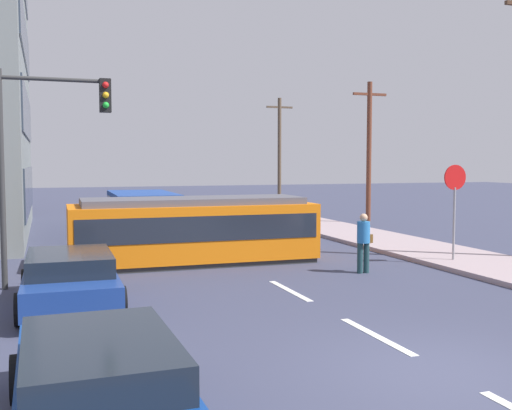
% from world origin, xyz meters
% --- Properties ---
extents(ground_plane, '(120.00, 120.00, 0.00)m').
position_xyz_m(ground_plane, '(0.00, 10.00, 0.00)').
color(ground_plane, '#383C53').
extents(lane_stripe_1, '(0.16, 2.40, 0.01)m').
position_xyz_m(lane_stripe_1, '(0.00, 2.00, 0.01)').
color(lane_stripe_1, silver).
rests_on(lane_stripe_1, ground).
extents(lane_stripe_2, '(0.16, 2.40, 0.01)m').
position_xyz_m(lane_stripe_2, '(0.00, 6.00, 0.01)').
color(lane_stripe_2, silver).
rests_on(lane_stripe_2, ground).
extents(lane_stripe_3, '(0.16, 2.40, 0.01)m').
position_xyz_m(lane_stripe_3, '(0.00, 16.73, 0.01)').
color(lane_stripe_3, silver).
rests_on(lane_stripe_3, ground).
extents(lane_stripe_4, '(0.16, 2.40, 0.01)m').
position_xyz_m(lane_stripe_4, '(0.00, 22.73, 0.01)').
color(lane_stripe_4, silver).
rests_on(lane_stripe_4, ground).
extents(streetcar_tram, '(7.44, 2.67, 2.02)m').
position_xyz_m(streetcar_tram, '(-1.23, 10.73, 1.04)').
color(streetcar_tram, orange).
rests_on(streetcar_tram, ground).
extents(city_bus, '(2.63, 5.37, 1.82)m').
position_xyz_m(city_bus, '(-1.64, 18.25, 1.04)').
color(city_bus, navy).
rests_on(city_bus, ground).
extents(pedestrian_crossing, '(0.51, 0.36, 1.67)m').
position_xyz_m(pedestrian_crossing, '(2.85, 7.48, 0.94)').
color(pedestrian_crossing, '#1D3C41').
rests_on(pedestrian_crossing, ground).
extents(parked_sedan_near, '(1.99, 4.55, 1.19)m').
position_xyz_m(parked_sedan_near, '(-5.00, -0.50, 0.62)').
color(parked_sedan_near, navy).
rests_on(parked_sedan_near, ground).
extents(parked_sedan_mid, '(2.12, 4.45, 1.19)m').
position_xyz_m(parked_sedan_mid, '(-5.05, 6.08, 0.62)').
color(parked_sedan_mid, navy).
rests_on(parked_sedan_mid, ground).
extents(stop_sign, '(0.76, 0.07, 2.88)m').
position_xyz_m(stop_sign, '(6.17, 7.87, 2.19)').
color(stop_sign, gray).
rests_on(stop_sign, sidewalk_curb_right).
extents(traffic_light_mast, '(2.67, 0.33, 5.32)m').
position_xyz_m(traffic_light_mast, '(-5.48, 8.46, 3.70)').
color(traffic_light_mast, '#333333').
rests_on(traffic_light_mast, ground).
extents(utility_pole_mid, '(1.80, 0.24, 7.00)m').
position_xyz_m(utility_pole_mid, '(9.53, 18.82, 3.68)').
color(utility_pole_mid, brown).
rests_on(utility_pole_mid, ground).
extents(utility_pole_far, '(1.80, 0.24, 7.29)m').
position_xyz_m(utility_pole_far, '(9.11, 29.67, 3.82)').
color(utility_pole_far, brown).
rests_on(utility_pole_far, ground).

